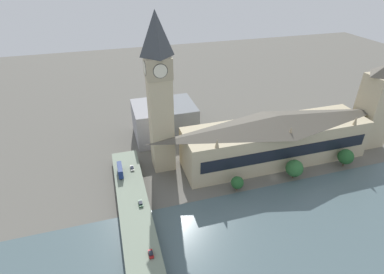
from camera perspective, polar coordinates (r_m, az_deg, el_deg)
name	(u,v)px	position (r m, az deg, el deg)	size (l,w,h in m)	color
ground_plane	(274,177)	(171.40, 15.37, -7.41)	(600.00, 600.00, 0.00)	#605E56
river_water	(316,227)	(150.18, 22.54, -15.47)	(61.32, 360.00, 0.30)	#4C6066
parliament_hall	(276,138)	(178.17, 15.69, -0.24)	(26.33, 107.98, 28.95)	#C1B28E
clock_tower	(159,94)	(152.61, -6.22, 8.17)	(12.84, 12.84, 84.31)	#C1B28E
victoria_tower	(375,106)	(213.90, 31.54, 5.13)	(15.99, 15.99, 56.46)	#C1B28E
road_bridge	(144,263)	(123.88, -9.09, -22.69)	(154.64, 14.15, 5.22)	#5D6A59
double_decker_bus_mid	(120,170)	(161.85, -13.54, -6.11)	(10.04, 2.48, 5.09)	navy
car_northbound_lead	(141,203)	(143.35, -9.76, -12.35)	(4.41, 1.88, 1.56)	#2D5638
car_northbound_tail	(151,254)	(124.04, -7.84, -21.18)	(4.06, 1.74, 1.40)	maroon
car_southbound_lead	(132,168)	(165.36, -11.34, -5.82)	(4.64, 1.84, 1.41)	silver
city_block_west	(178,115)	(209.78, -2.71, 4.19)	(31.91, 22.24, 17.79)	slate
city_block_center	(150,123)	(196.53, -7.97, 2.74)	(30.77, 20.42, 22.61)	#939399
tree_embankment_near	(237,183)	(155.68, 8.62, -8.59)	(6.57, 6.57, 8.34)	brown
tree_embankment_mid	(294,168)	(170.15, 18.93, -5.65)	(9.29, 9.29, 11.15)	brown
tree_embankment_far	(346,157)	(190.58, 27.23, -3.36)	(8.66, 8.66, 11.00)	brown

